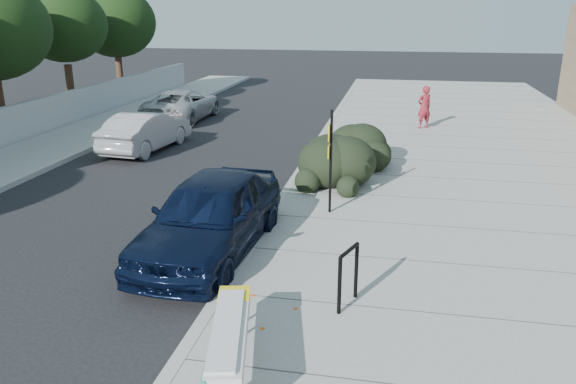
{
  "coord_description": "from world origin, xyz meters",
  "views": [
    {
      "loc": [
        2.87,
        -10.45,
        4.92
      ],
      "look_at": [
        0.57,
        1.27,
        1.0
      ],
      "focal_mm": 35.0,
      "sensor_mm": 36.0,
      "label": 1
    }
  ],
  "objects_px": {
    "sedan_navy": "(210,215)",
    "suv_silver": "(182,105)",
    "bench": "(230,334)",
    "pedestrian": "(424,107)",
    "wagon_silver": "(146,131)",
    "bike_rack": "(348,271)",
    "sign_post": "(330,155)"
  },
  "relations": [
    {
      "from": "suv_silver",
      "to": "bench",
      "type": "bearing_deg",
      "value": 113.82
    },
    {
      "from": "bench",
      "to": "sign_post",
      "type": "distance_m",
      "value": 6.64
    },
    {
      "from": "sedan_navy",
      "to": "pedestrian",
      "type": "relative_size",
      "value": 2.83
    },
    {
      "from": "bench",
      "to": "bike_rack",
      "type": "xyz_separation_m",
      "value": [
        1.42,
        2.09,
        0.07
      ]
    },
    {
      "from": "suv_silver",
      "to": "pedestrian",
      "type": "relative_size",
      "value": 2.87
    },
    {
      "from": "wagon_silver",
      "to": "suv_silver",
      "type": "xyz_separation_m",
      "value": [
        -0.87,
        5.82,
        -0.0
      ]
    },
    {
      "from": "bike_rack",
      "to": "suv_silver",
      "type": "height_order",
      "value": "suv_silver"
    },
    {
      "from": "wagon_silver",
      "to": "bench",
      "type": "bearing_deg",
      "value": 125.1
    },
    {
      "from": "wagon_silver",
      "to": "pedestrian",
      "type": "xyz_separation_m",
      "value": [
        9.96,
        5.22,
        0.32
      ]
    },
    {
      "from": "bench",
      "to": "sedan_navy",
      "type": "height_order",
      "value": "sedan_navy"
    },
    {
      "from": "sign_post",
      "to": "suv_silver",
      "type": "relative_size",
      "value": 0.5
    },
    {
      "from": "sedan_navy",
      "to": "suv_silver",
      "type": "xyz_separation_m",
      "value": [
        -6.07,
        14.04,
        -0.15
      ]
    },
    {
      "from": "sign_post",
      "to": "suv_silver",
      "type": "xyz_separation_m",
      "value": [
        -8.24,
        11.47,
        -0.89
      ]
    },
    {
      "from": "sedan_navy",
      "to": "pedestrian",
      "type": "height_order",
      "value": "pedestrian"
    },
    {
      "from": "wagon_silver",
      "to": "sedan_navy",
      "type": "bearing_deg",
      "value": 128.24
    },
    {
      "from": "sedan_navy",
      "to": "pedestrian",
      "type": "xyz_separation_m",
      "value": [
        4.76,
        13.44,
        0.18
      ]
    },
    {
      "from": "bike_rack",
      "to": "suv_silver",
      "type": "xyz_separation_m",
      "value": [
        -9.11,
        15.94,
        -0.07
      ]
    },
    {
      "from": "sedan_navy",
      "to": "wagon_silver",
      "type": "xyz_separation_m",
      "value": [
        -5.2,
        8.22,
        -0.14
      ]
    },
    {
      "from": "suv_silver",
      "to": "wagon_silver",
      "type": "bearing_deg",
      "value": 99.24
    },
    {
      "from": "wagon_silver",
      "to": "bike_rack",
      "type": "bearing_deg",
      "value": 135.07
    },
    {
      "from": "bike_rack",
      "to": "suv_silver",
      "type": "distance_m",
      "value": 18.36
    },
    {
      "from": "sedan_navy",
      "to": "bench",
      "type": "bearing_deg",
      "value": -64.4
    },
    {
      "from": "wagon_silver",
      "to": "pedestrian",
      "type": "distance_m",
      "value": 11.25
    },
    {
      "from": "sign_post",
      "to": "sedan_navy",
      "type": "distance_m",
      "value": 3.44
    },
    {
      "from": "suv_silver",
      "to": "sign_post",
      "type": "bearing_deg",
      "value": 126.42
    },
    {
      "from": "bench",
      "to": "pedestrian",
      "type": "relative_size",
      "value": 1.35
    },
    {
      "from": "bike_rack",
      "to": "sign_post",
      "type": "distance_m",
      "value": 4.63
    },
    {
      "from": "suv_silver",
      "to": "bike_rack",
      "type": "bearing_deg",
      "value": 120.47
    },
    {
      "from": "wagon_silver",
      "to": "suv_silver",
      "type": "height_order",
      "value": "wagon_silver"
    },
    {
      "from": "bike_rack",
      "to": "sedan_navy",
      "type": "xyz_separation_m",
      "value": [
        -3.04,
        1.9,
        0.07
      ]
    },
    {
      "from": "sedan_navy",
      "to": "suv_silver",
      "type": "bearing_deg",
      "value": 116.94
    },
    {
      "from": "sign_post",
      "to": "suv_silver",
      "type": "height_order",
      "value": "sign_post"
    }
  ]
}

